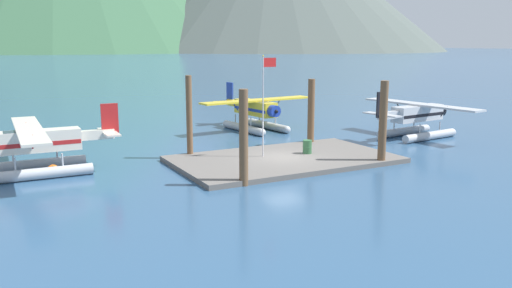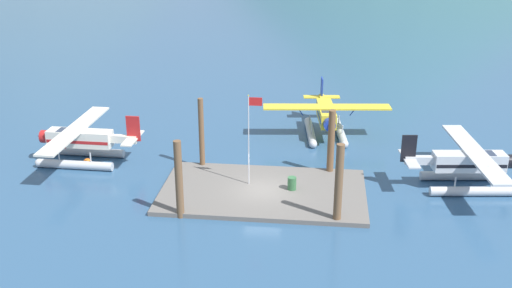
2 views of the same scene
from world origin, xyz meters
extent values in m
plane|color=#2D5175|center=(0.00, 0.00, 0.00)|extent=(1200.00, 1200.00, 0.00)
cube|color=#66605B|center=(0.00, 0.00, 0.15)|extent=(13.62, 7.98, 0.30)
cylinder|color=brown|center=(-4.75, -3.82, 2.53)|extent=(0.47, 0.47, 5.06)
cylinder|color=brown|center=(4.85, -3.51, 2.57)|extent=(0.49, 0.49, 5.15)
cylinder|color=brown|center=(-4.85, 3.73, 2.68)|extent=(0.39, 0.39, 5.35)
cylinder|color=brown|center=(4.43, 3.63, 2.42)|extent=(0.49, 0.49, 4.84)
cylinder|color=silver|center=(-1.07, 0.81, 3.41)|extent=(0.08, 0.08, 6.23)
cube|color=red|center=(-0.62, 0.81, 6.18)|extent=(0.90, 0.03, 0.56)
sphere|color=gold|center=(-1.07, 0.81, 6.58)|extent=(0.10, 0.10, 0.10)
cylinder|color=#33663D|center=(1.90, 0.25, 0.74)|extent=(0.58, 0.58, 0.88)
torus|color=#33663D|center=(1.90, 0.25, 0.74)|extent=(0.62, 0.62, 0.04)
sphere|color=orange|center=(-13.33, 3.01, 0.33)|extent=(0.65, 0.65, 0.65)
cylinder|color=#B7BABF|center=(-14.05, 2.53, 0.32)|extent=(5.61, 0.74, 0.64)
cylinder|color=#B7BABF|center=(-14.01, 5.03, 0.32)|extent=(5.61, 0.74, 0.64)
cylinder|color=#B7BABF|center=(-15.25, 2.55, 0.99)|extent=(0.10, 0.10, 0.70)
cylinder|color=#B7BABF|center=(-12.85, 2.51, 0.99)|extent=(0.10, 0.10, 0.70)
cylinder|color=#B7BABF|center=(-15.21, 5.05, 0.99)|extent=(0.10, 0.10, 0.70)
cylinder|color=#B7BABF|center=(-12.81, 5.01, 0.99)|extent=(0.10, 0.10, 0.70)
cube|color=silver|center=(-14.03, 3.78, 1.94)|extent=(4.82, 1.33, 1.20)
cube|color=#B21E1E|center=(-14.03, 3.78, 1.84)|extent=(4.73, 1.35, 0.24)
cube|color=#283347|center=(-15.11, 3.80, 2.27)|extent=(1.12, 1.07, 0.56)
cube|color=silver|center=(-14.33, 3.79, 2.61)|extent=(1.59, 10.42, 0.14)
cylinder|color=#B21E1E|center=(-14.37, 1.59, 2.27)|extent=(0.09, 0.62, 0.84)
cylinder|color=#B21E1E|center=(-14.29, 5.99, 2.27)|extent=(0.09, 0.62, 0.84)
cube|color=silver|center=(-10.78, 3.72, 2.04)|extent=(2.21, 0.48, 0.56)
cube|color=#B21E1E|center=(-9.88, 3.70, 2.89)|extent=(1.00, 0.14, 1.90)
cube|color=silver|center=(-9.98, 3.71, 2.14)|extent=(0.86, 3.21, 0.10)
cylinder|color=#B7BABF|center=(5.31, 11.67, 0.32)|extent=(1.23, 5.64, 0.64)
sphere|color=#B7BABF|center=(5.60, 8.88, 0.32)|extent=(0.64, 0.64, 0.64)
cylinder|color=#B7BABF|center=(2.82, 11.40, 0.32)|extent=(1.23, 5.64, 0.64)
sphere|color=#B7BABF|center=(3.12, 8.62, 0.32)|extent=(0.64, 0.64, 0.64)
cylinder|color=#B7BABF|center=(5.43, 10.47, 0.99)|extent=(0.10, 0.10, 0.70)
cylinder|color=#B7BABF|center=(5.18, 12.86, 0.99)|extent=(0.10, 0.10, 0.70)
cylinder|color=#B7BABF|center=(2.95, 10.21, 0.99)|extent=(0.10, 0.10, 0.70)
cylinder|color=#B7BABF|center=(2.69, 12.60, 0.99)|extent=(0.10, 0.10, 0.70)
cube|color=yellow|center=(4.06, 11.53, 1.94)|extent=(1.74, 4.90, 1.20)
cube|color=#1E389E|center=(4.06, 11.53, 1.84)|extent=(1.75, 4.81, 0.24)
cube|color=#283347|center=(4.18, 10.46, 2.27)|extent=(1.16, 1.21, 0.56)
cube|color=yellow|center=(4.09, 11.24, 2.61)|extent=(10.49, 2.49, 0.14)
cylinder|color=#1E389E|center=(6.28, 11.47, 2.27)|extent=(0.63, 0.15, 0.84)
cylinder|color=#1E389E|center=(1.91, 11.00, 2.27)|extent=(0.63, 0.15, 0.84)
cylinder|color=#1E389E|center=(4.35, 8.85, 1.94)|extent=(1.02, 0.70, 0.96)
cone|color=black|center=(4.40, 8.40, 1.94)|extent=(0.39, 0.39, 0.36)
cube|color=yellow|center=(3.72, 14.77, 2.04)|extent=(0.67, 2.23, 0.56)
cube|color=#1E389E|center=(3.62, 15.66, 2.89)|extent=(0.22, 1.01, 1.90)
cube|color=yellow|center=(3.64, 15.56, 2.14)|extent=(3.27, 1.13, 0.10)
cylinder|color=#B7BABF|center=(13.54, 3.72, 0.32)|extent=(5.64, 1.28, 0.64)
sphere|color=#B7BABF|center=(16.32, 4.04, 0.32)|extent=(0.64, 0.64, 0.64)
cylinder|color=#B7BABF|center=(13.82, 1.24, 0.32)|extent=(5.64, 1.28, 0.64)
sphere|color=#B7BABF|center=(16.60, 1.56, 0.32)|extent=(0.64, 0.64, 0.64)
cylinder|color=#B7BABF|center=(14.73, 3.86, 0.99)|extent=(0.10, 0.10, 0.70)
cylinder|color=#B7BABF|center=(12.34, 3.58, 0.99)|extent=(0.10, 0.10, 0.70)
cylinder|color=#B7BABF|center=(15.01, 1.38, 0.99)|extent=(0.10, 0.10, 0.70)
cylinder|color=#B7BABF|center=(12.63, 1.10, 0.99)|extent=(0.10, 0.10, 0.70)
cube|color=silver|center=(13.68, 2.48, 1.94)|extent=(4.91, 1.78, 1.20)
cube|color=black|center=(13.68, 2.48, 1.84)|extent=(4.82, 1.79, 0.24)
cube|color=#283347|center=(14.75, 2.60, 2.27)|extent=(1.21, 1.17, 0.56)
cube|color=silver|center=(13.98, 2.51, 2.61)|extent=(2.58, 10.49, 0.14)
cylinder|color=black|center=(13.73, 4.70, 2.27)|extent=(0.15, 0.63, 0.84)
cylinder|color=black|center=(14.23, 0.33, 2.27)|extent=(0.15, 0.63, 0.84)
cylinder|color=black|center=(16.36, 2.79, 1.94)|extent=(0.71, 1.02, 0.96)
cone|color=black|center=(16.81, 2.84, 1.94)|extent=(0.39, 0.40, 0.36)
cube|color=silver|center=(10.45, 2.11, 2.04)|extent=(2.24, 0.69, 0.56)
cube|color=black|center=(9.56, 2.01, 2.89)|extent=(1.01, 0.23, 1.90)
cube|color=silver|center=(9.66, 2.02, 2.14)|extent=(1.16, 3.27, 0.10)
camera|label=1|loc=(-16.70, -27.66, 7.36)|focal=36.87mm
camera|label=2|loc=(3.62, -36.44, 18.02)|focal=42.62mm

